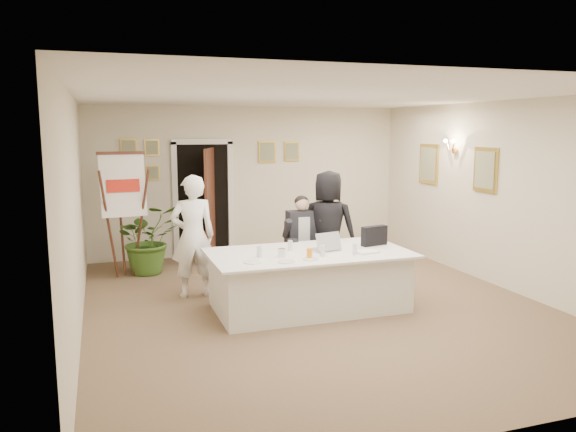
% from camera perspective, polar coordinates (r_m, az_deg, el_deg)
% --- Properties ---
extents(floor, '(7.00, 7.00, 0.00)m').
position_cam_1_polar(floor, '(7.76, 2.79, -9.02)').
color(floor, brown).
rests_on(floor, ground).
extents(ceiling, '(6.00, 7.00, 0.02)m').
position_cam_1_polar(ceiling, '(7.40, 2.95, 12.08)').
color(ceiling, white).
rests_on(ceiling, wall_back).
extents(wall_back, '(6.00, 0.10, 2.80)m').
position_cam_1_polar(wall_back, '(10.77, -3.95, 3.60)').
color(wall_back, '#F1E6CB').
rests_on(wall_back, floor).
extents(wall_front, '(6.00, 0.10, 2.80)m').
position_cam_1_polar(wall_front, '(4.44, 19.64, -4.45)').
color(wall_front, '#F1E6CB').
rests_on(wall_front, floor).
extents(wall_left, '(0.10, 7.00, 2.80)m').
position_cam_1_polar(wall_left, '(6.95, -20.82, 0.16)').
color(wall_left, '#F1E6CB').
rests_on(wall_left, floor).
extents(wall_right, '(0.10, 7.00, 2.80)m').
position_cam_1_polar(wall_right, '(8.99, 20.98, 2.00)').
color(wall_right, '#F1E6CB').
rests_on(wall_right, floor).
extents(doorway, '(1.14, 0.86, 2.20)m').
position_cam_1_polar(doorway, '(10.45, -8.37, 1.40)').
color(doorway, black).
rests_on(doorway, floor).
extents(pictures_back_wall, '(3.40, 0.06, 0.80)m').
position_cam_1_polar(pictures_back_wall, '(10.53, -8.17, 5.87)').
color(pictures_back_wall, gold).
rests_on(pictures_back_wall, wall_back).
extents(pictures_right_wall, '(0.06, 2.20, 0.80)m').
position_cam_1_polar(pictures_right_wall, '(9.89, 16.54, 4.83)').
color(pictures_right_wall, gold).
rests_on(pictures_right_wall, wall_right).
extents(wall_sconce, '(0.20, 0.30, 0.24)m').
position_cam_1_polar(wall_sconce, '(9.83, 16.30, 6.86)').
color(wall_sconce, gold).
rests_on(wall_sconce, wall_right).
extents(conference_table, '(2.64, 1.41, 0.78)m').
position_cam_1_polar(conference_table, '(7.51, 2.15, -6.51)').
color(conference_table, silver).
rests_on(conference_table, floor).
extents(seated_man, '(0.73, 0.76, 1.40)m').
position_cam_1_polar(seated_man, '(8.52, 1.49, -2.51)').
color(seated_man, black).
rests_on(seated_man, floor).
extents(flip_chart, '(0.71, 0.47, 1.99)m').
position_cam_1_polar(flip_chart, '(9.30, -16.37, -0.55)').
color(flip_chart, '#361B11').
rests_on(flip_chart, floor).
extents(standing_man, '(0.65, 0.43, 1.75)m').
position_cam_1_polar(standing_man, '(8.06, -9.64, -2.04)').
color(standing_man, white).
rests_on(standing_man, floor).
extents(standing_woman, '(1.03, 0.95, 1.76)m').
position_cam_1_polar(standing_woman, '(8.56, 4.09, -1.25)').
color(standing_woman, black).
rests_on(standing_woman, floor).
extents(potted_palm, '(1.24, 1.14, 1.16)m').
position_cam_1_polar(potted_palm, '(9.58, -14.03, -2.27)').
color(potted_palm, '#365D1F').
rests_on(potted_palm, floor).
extents(laptop, '(0.44, 0.45, 0.28)m').
position_cam_1_polar(laptop, '(7.53, 3.76, -2.40)').
color(laptop, '#B7BABC').
rests_on(laptop, conference_table).
extents(laptop_bag, '(0.40, 0.19, 0.27)m').
position_cam_1_polar(laptop_bag, '(7.89, 8.75, -2.00)').
color(laptop_bag, black).
rests_on(laptop_bag, conference_table).
extents(paper_stack, '(0.31, 0.23, 0.03)m').
position_cam_1_polar(paper_stack, '(7.42, 8.01, -3.62)').
color(paper_stack, white).
rests_on(paper_stack, conference_table).
extents(plate_left, '(0.27, 0.27, 0.01)m').
position_cam_1_polar(plate_left, '(6.84, -3.63, -4.69)').
color(plate_left, white).
rests_on(plate_left, conference_table).
extents(plate_mid, '(0.24, 0.24, 0.01)m').
position_cam_1_polar(plate_mid, '(6.85, -0.18, -4.65)').
color(plate_mid, white).
rests_on(plate_mid, conference_table).
extents(plate_near, '(0.23, 0.23, 0.01)m').
position_cam_1_polar(plate_near, '(6.98, 2.30, -4.40)').
color(plate_near, white).
rests_on(plate_near, conference_table).
extents(glass_a, '(0.07, 0.07, 0.14)m').
position_cam_1_polar(glass_a, '(7.11, -2.92, -3.64)').
color(glass_a, silver).
rests_on(glass_a, conference_table).
extents(glass_b, '(0.06, 0.06, 0.14)m').
position_cam_1_polar(glass_b, '(7.17, 3.53, -3.54)').
color(glass_b, silver).
rests_on(glass_b, conference_table).
extents(glass_c, '(0.07, 0.07, 0.14)m').
position_cam_1_polar(glass_c, '(7.28, 6.79, -3.39)').
color(glass_c, silver).
rests_on(glass_c, conference_table).
extents(glass_d, '(0.07, 0.07, 0.14)m').
position_cam_1_polar(glass_d, '(7.47, 0.22, -3.02)').
color(glass_d, silver).
rests_on(glass_d, conference_table).
extents(oj_glass, '(0.08, 0.08, 0.13)m').
position_cam_1_polar(oj_glass, '(7.02, 2.19, -3.83)').
color(oj_glass, orange).
rests_on(oj_glass, conference_table).
extents(steel_jug, '(0.12, 0.12, 0.11)m').
position_cam_1_polar(steel_jug, '(7.12, -0.65, -3.74)').
color(steel_jug, silver).
rests_on(steel_jug, conference_table).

